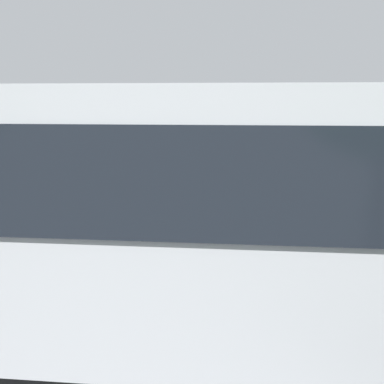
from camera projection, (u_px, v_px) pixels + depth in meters
name	position (u px, v px, depth m)	size (l,w,h in m)	color
ground_plane	(190.00, 234.00, 10.67)	(80.00, 80.00, 0.00)	#424247
tour_bus	(275.00, 232.00, 5.12)	(9.90, 2.94, 3.25)	#B7BABF
spectator_far_left	(370.00, 227.00, 7.38)	(0.57, 0.32, 1.81)	#473823
spectator_left	(304.00, 222.00, 7.64)	(0.57, 0.40, 1.82)	black
spectator_centre	(249.00, 226.00, 7.53)	(0.58, 0.36, 1.75)	black
spectator_right	(190.00, 221.00, 7.91)	(0.57, 0.39, 1.73)	black
spectator_far_right	(136.00, 222.00, 7.97)	(0.58, 0.38, 1.70)	black
parked_motorcycle_silver	(64.00, 263.00, 7.43)	(2.05, 0.58, 0.99)	black
stunt_motorcycle	(113.00, 172.00, 13.11)	(1.92, 0.65, 1.85)	black
traffic_cone	(156.00, 209.00, 11.83)	(0.34, 0.34, 0.63)	orange
bay_line_a	(261.00, 225.00, 11.42)	(0.27, 3.56, 0.01)	white
bay_line_b	(154.00, 224.00, 11.57)	(0.30, 4.16, 0.01)	white
bay_line_c	(50.00, 222.00, 11.72)	(0.27, 3.52, 0.01)	white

